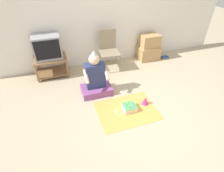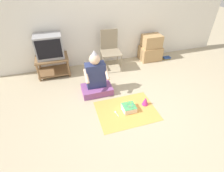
# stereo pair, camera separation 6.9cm
# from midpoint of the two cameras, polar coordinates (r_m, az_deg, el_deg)

# --- Properties ---
(ground_plane) EXTENTS (16.00, 16.00, 0.00)m
(ground_plane) POSITION_cam_midpoint_polar(r_m,az_deg,el_deg) (3.14, 10.04, -9.43)
(ground_plane) COLOR tan
(wall_back) EXTENTS (6.40, 0.06, 2.55)m
(wall_back) POSITION_cam_midpoint_polar(r_m,az_deg,el_deg) (4.31, -1.34, 23.53)
(wall_back) COLOR white
(wall_back) RESTS_ON ground_plane
(tv_stand) EXTENTS (0.71, 0.50, 0.43)m
(tv_stand) POSITION_cam_midpoint_polar(r_m,az_deg,el_deg) (4.24, -18.25, 6.80)
(tv_stand) COLOR olive
(tv_stand) RESTS_ON ground_plane
(tv) EXTENTS (0.57, 0.41, 0.51)m
(tv) POSITION_cam_midpoint_polar(r_m,az_deg,el_deg) (4.08, -19.39, 12.13)
(tv) COLOR #99999E
(tv) RESTS_ON tv_stand
(folding_chair) EXTENTS (0.49, 0.47, 0.92)m
(folding_chair) POSITION_cam_midpoint_polar(r_m,az_deg,el_deg) (4.21, -0.15, 12.44)
(folding_chair) COLOR gray
(folding_chair) RESTS_ON ground_plane
(cardboard_box_stack) EXTENTS (0.55, 0.40, 0.67)m
(cardboard_box_stack) POSITION_cam_midpoint_polar(r_m,az_deg,el_deg) (4.81, 12.94, 11.86)
(cardboard_box_stack) COLOR tan
(cardboard_box_stack) RESTS_ON ground_plane
(book_pile) EXTENTS (0.19, 0.13, 0.06)m
(book_pile) POSITION_cam_midpoint_polar(r_m,az_deg,el_deg) (5.05, 17.76, 8.73)
(book_pile) COLOR #A88933
(book_pile) RESTS_ON ground_plane
(person_seated) EXTENTS (0.60, 0.41, 0.91)m
(person_seated) POSITION_cam_midpoint_polar(r_m,az_deg,el_deg) (3.43, -4.64, 2.21)
(person_seated) COLOR #8C4C8C
(person_seated) RESTS_ON ground_plane
(party_cloth) EXTENTS (1.05, 0.80, 0.01)m
(party_cloth) POSITION_cam_midpoint_polar(r_m,az_deg,el_deg) (3.19, 5.37, -8.03)
(party_cloth) COLOR #EFA84C
(party_cloth) RESTS_ON ground_plane
(birthday_cake) EXTENTS (0.23, 0.23, 0.16)m
(birthday_cake) POSITION_cam_midpoint_polar(r_m,az_deg,el_deg) (3.17, 6.18, -7.05)
(birthday_cake) COLOR #F4E0C6
(birthday_cake) RESTS_ON party_cloth
(party_hat_blue) EXTENTS (0.12, 0.12, 0.16)m
(party_hat_blue) POSITION_cam_midpoint_polar(r_m,az_deg,el_deg) (3.31, 11.43, -4.83)
(party_hat_blue) COLOR #CC338C
(party_hat_blue) RESTS_ON party_cloth
(plastic_spoon_near) EXTENTS (0.04, 0.15, 0.01)m
(plastic_spoon_near) POSITION_cam_midpoint_polar(r_m,az_deg,el_deg) (3.19, 4.00, -7.77)
(plastic_spoon_near) COLOR white
(plastic_spoon_near) RESTS_ON party_cloth
(plastic_spoon_far) EXTENTS (0.04, 0.14, 0.01)m
(plastic_spoon_far) POSITION_cam_midpoint_polar(r_m,az_deg,el_deg) (3.13, 1.87, -8.66)
(plastic_spoon_far) COLOR white
(plastic_spoon_far) RESTS_ON party_cloth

